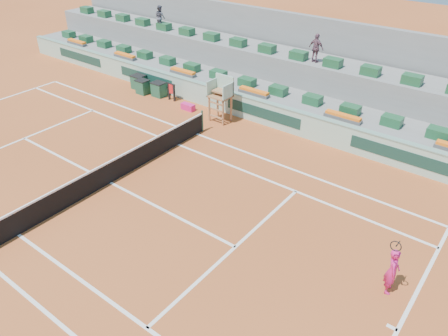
{
  "coord_description": "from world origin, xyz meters",
  "views": [
    {
      "loc": [
        12.83,
        -9.03,
        10.07
      ],
      "look_at": [
        4.0,
        2.5,
        1.0
      ],
      "focal_mm": 35.0,
      "sensor_mm": 36.0,
      "label": 1
    }
  ],
  "objects_px": {
    "player_bag": "(188,107)",
    "tennis_player": "(392,271)",
    "drink_cooler_a": "(159,89)",
    "umpire_chair": "(221,93)"
  },
  "relations": [
    {
      "from": "player_bag",
      "to": "tennis_player",
      "type": "distance_m",
      "value": 14.76
    },
    {
      "from": "player_bag",
      "to": "umpire_chair",
      "type": "height_order",
      "value": "umpire_chair"
    },
    {
      "from": "drink_cooler_a",
      "to": "tennis_player",
      "type": "distance_m",
      "value": 17.37
    },
    {
      "from": "drink_cooler_a",
      "to": "tennis_player",
      "type": "bearing_deg",
      "value": -22.31
    },
    {
      "from": "umpire_chair",
      "to": "drink_cooler_a",
      "type": "height_order",
      "value": "umpire_chair"
    },
    {
      "from": "player_bag",
      "to": "tennis_player",
      "type": "relative_size",
      "value": 0.35
    },
    {
      "from": "drink_cooler_a",
      "to": "tennis_player",
      "type": "xyz_separation_m",
      "value": [
        16.07,
        -6.59,
        0.38
      ]
    },
    {
      "from": "player_bag",
      "to": "umpire_chair",
      "type": "bearing_deg",
      "value": 2.5
    },
    {
      "from": "umpire_chair",
      "to": "tennis_player",
      "type": "bearing_deg",
      "value": -29.27
    },
    {
      "from": "player_bag",
      "to": "tennis_player",
      "type": "bearing_deg",
      "value": -24.64
    }
  ]
}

